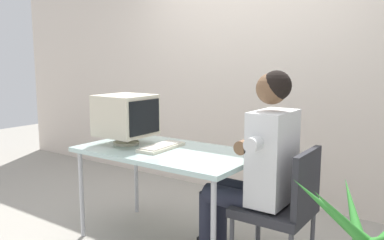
% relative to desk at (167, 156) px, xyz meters
% --- Properties ---
extents(wall_back, '(8.00, 0.10, 3.00)m').
position_rel_desk_xyz_m(wall_back, '(0.30, 1.40, 0.81)').
color(wall_back, beige).
rests_on(wall_back, ground_plane).
extents(desk, '(1.37, 0.76, 0.74)m').
position_rel_desk_xyz_m(desk, '(0.00, 0.00, 0.00)').
color(desk, '#B7B7BC').
rests_on(desk, ground_plane).
extents(crt_monitor, '(0.41, 0.39, 0.40)m').
position_rel_desk_xyz_m(crt_monitor, '(-0.39, -0.03, 0.29)').
color(crt_monitor, beige).
rests_on(crt_monitor, desk).
extents(keyboard, '(0.19, 0.43, 0.03)m').
position_rel_desk_xyz_m(keyboard, '(-0.05, 0.00, 0.07)').
color(keyboard, beige).
rests_on(keyboard, desk).
extents(office_chair, '(0.46, 0.46, 0.87)m').
position_rel_desk_xyz_m(office_chair, '(0.94, 0.04, -0.19)').
color(office_chair, '#4C4C51').
rests_on(office_chair, ground_plane).
extents(person_seated, '(0.74, 0.58, 1.36)m').
position_rel_desk_xyz_m(person_seated, '(0.74, 0.04, 0.05)').
color(person_seated, silver).
rests_on(person_seated, ground_plane).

